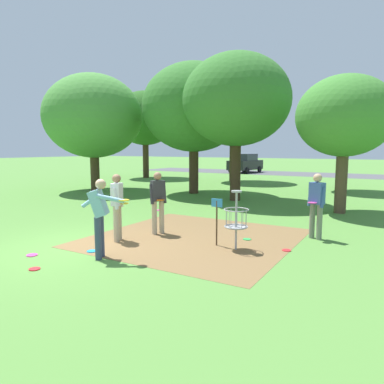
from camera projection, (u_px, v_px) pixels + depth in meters
The scene contains 22 objects.
ground_plane at pixel (75, 249), 8.28m from camera, with size 160.00×160.00×0.00m, color #518438.
dirt_tee_pad at pixel (195, 237), 9.32m from camera, with size 5.03×5.04×0.01m, color brown.
disc_golf_basket at pixel (234, 218), 8.16m from camera, with size 0.98×0.58×1.39m.
player_foreground_watching at pixel (158, 199), 9.64m from camera, with size 0.45×0.49×1.71m.
player_throwing at pixel (317, 202), 9.09m from camera, with size 0.49×0.45×1.71m.
player_waiting_left at pixel (100, 213), 7.47m from camera, with size 1.16×0.50×1.71m.
player_waiting_right at pixel (117, 203), 8.89m from camera, with size 0.45×0.49×1.71m.
frisbee_near_basket at pixel (35, 269), 6.86m from camera, with size 0.21×0.21×0.02m, color red.
frisbee_by_tee at pixel (32, 255), 7.76m from camera, with size 0.24×0.24×0.02m, color #E53D99.
frisbee_mid_grass at pixel (287, 250), 8.12m from camera, with size 0.21×0.21×0.02m, color red.
frisbee_far_left at pixel (92, 251), 8.05m from camera, with size 0.23×0.23×0.02m, color #1E93DB.
frisbee_far_right at pixel (159, 210), 13.41m from camera, with size 0.24×0.24×0.02m, color #E53D99.
frisbee_scattered_a at pixel (247, 239), 9.11m from camera, with size 0.21×0.21×0.02m, color green.
tree_near_left at pixel (145, 118), 27.94m from camera, with size 5.00×5.00×6.87m.
tree_near_right at pixel (233, 112), 24.68m from camera, with size 4.84×4.84×7.01m.
tree_mid_left at pixel (343, 119), 19.05m from camera, with size 3.88×3.88×5.63m.
tree_mid_center at pixel (93, 116), 19.34m from camera, with size 5.37×5.37×6.40m.
tree_mid_right at pixel (236, 100), 15.53m from camera, with size 4.79×4.79×6.52m.
tree_far_left at pixel (345, 117), 12.49m from camera, with size 3.39×3.39×4.94m.
tree_far_center at pixel (194, 108), 18.09m from camera, with size 5.33×5.33×6.71m.
parking_lot_strip at pixel (315, 174), 32.09m from camera, with size 36.00×6.00×0.01m, color #4C4C51.
parked_car_leftmost at pixel (245, 163), 34.57m from camera, with size 2.34×4.38×1.84m.
Camera 1 is at (6.45, -5.56, 2.34)m, focal length 32.93 mm.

